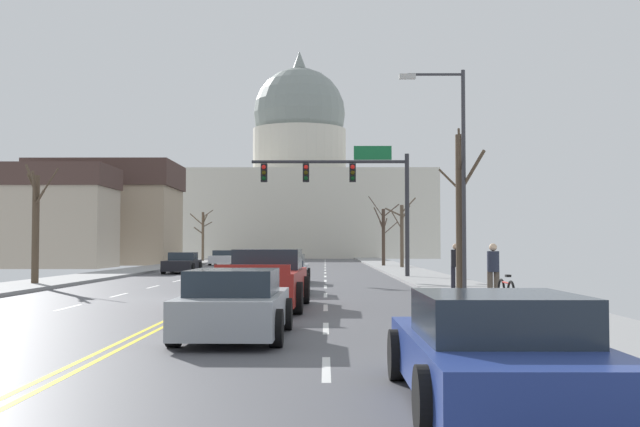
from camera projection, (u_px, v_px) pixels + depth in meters
name	position (u px, v px, depth m)	size (l,w,h in m)	color
ground	(214.00, 298.00, 24.42)	(20.00, 180.00, 0.20)	#4E4E53
signal_gantry	(350.00, 182.00, 38.98)	(7.91, 0.41, 6.54)	#28282D
street_lamp_right	(455.00, 159.00, 26.43)	(2.25, 0.24, 7.53)	#333338
capitol_building	(299.00, 193.00, 105.43)	(34.98, 21.82, 28.17)	beige
sedan_near_00	(285.00, 270.00, 34.67)	(2.18, 4.43, 1.29)	silver
sedan_near_01	(281.00, 277.00, 27.40)	(2.09, 4.65, 1.18)	silver
pickup_truck_near_02	(266.00, 281.00, 20.96)	(2.34, 5.73, 1.58)	maroon
sedan_near_03	(235.00, 305.00, 14.26)	(1.98, 4.29, 1.26)	#9EA3A8
sedan_near_04	(496.00, 353.00, 8.34)	(2.06, 4.68, 1.19)	navy
sedan_oncoming_00	(182.00, 264.00, 46.66)	(1.93, 4.22, 1.25)	black
sedan_oncoming_01	(250.00, 261.00, 56.70)	(2.14, 4.40, 1.15)	black
sedan_oncoming_02	(224.00, 258.00, 65.75)	(2.12, 4.72, 1.24)	silver
sedan_oncoming_03	(235.00, 257.00, 75.25)	(2.16, 4.48, 1.18)	#1E7247
flank_building_00	(55.00, 216.00, 57.70)	(8.49, 6.38, 7.57)	#B2A38E
flank_building_01	(107.00, 213.00, 67.87)	(12.10, 8.91, 8.84)	tan
bare_tree_00	(383.00, 234.00, 58.83)	(2.40, 2.15, 5.25)	#423328
bare_tree_01	(36.00, 221.00, 31.78)	(1.96, 2.19, 4.94)	#4C3D2D
bare_tree_02	(402.00, 232.00, 54.43)	(2.08, 1.93, 4.84)	brown
bare_tree_03	(203.00, 233.00, 76.22)	(2.56, 1.61, 4.98)	brown
bare_tree_04	(461.00, 208.00, 26.65)	(1.27, 2.43, 5.39)	#4C3D2D
pedestrian_00	(493.00, 269.00, 21.93)	(0.35, 0.34, 1.61)	#4C4238
pedestrian_01	(456.00, 263.00, 28.09)	(0.35, 0.34, 1.61)	black
bicycle_parked	(506.00, 293.00, 19.67)	(0.12, 1.77, 0.85)	black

